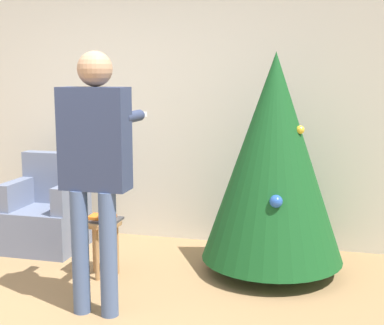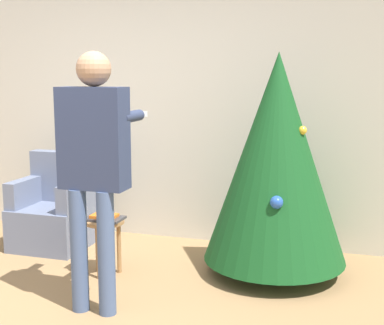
{
  "view_description": "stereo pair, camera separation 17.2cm",
  "coord_description": "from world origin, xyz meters",
  "px_view_note": "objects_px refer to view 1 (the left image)",
  "views": [
    {
      "loc": [
        1.75,
        -2.84,
        1.65
      ],
      "look_at": [
        0.75,
        0.95,
        1.0
      ],
      "focal_mm": 50.0,
      "sensor_mm": 36.0,
      "label": 1
    },
    {
      "loc": [
        1.91,
        -2.79,
        1.65
      ],
      "look_at": [
        0.75,
        0.95,
        1.0
      ],
      "focal_mm": 50.0,
      "sensor_mm": 36.0,
      "label": 2
    }
  ],
  "objects_px": {
    "christmas_tree": "(274,158)",
    "armchair": "(48,214)",
    "person_standing": "(95,157)",
    "side_stool": "(102,232)"
  },
  "relations": [
    {
      "from": "christmas_tree",
      "to": "armchair",
      "type": "xyz_separation_m",
      "value": [
        -2.14,
        0.09,
        -0.64
      ]
    },
    {
      "from": "person_standing",
      "to": "side_stool",
      "type": "distance_m",
      "value": 0.99
    },
    {
      "from": "christmas_tree",
      "to": "side_stool",
      "type": "bearing_deg",
      "value": -161.69
    },
    {
      "from": "armchair",
      "to": "person_standing",
      "type": "xyz_separation_m",
      "value": [
        1.05,
        -1.16,
        0.77
      ]
    },
    {
      "from": "person_standing",
      "to": "side_stool",
      "type": "height_order",
      "value": "person_standing"
    },
    {
      "from": "armchair",
      "to": "christmas_tree",
      "type": "bearing_deg",
      "value": -2.35
    },
    {
      "from": "christmas_tree",
      "to": "side_stool",
      "type": "relative_size",
      "value": 3.93
    },
    {
      "from": "christmas_tree",
      "to": "armchair",
      "type": "height_order",
      "value": "christmas_tree"
    },
    {
      "from": "armchair",
      "to": "side_stool",
      "type": "xyz_separation_m",
      "value": [
        0.8,
        -0.53,
        0.04
      ]
    },
    {
      "from": "armchair",
      "to": "side_stool",
      "type": "relative_size",
      "value": 1.93
    }
  ]
}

